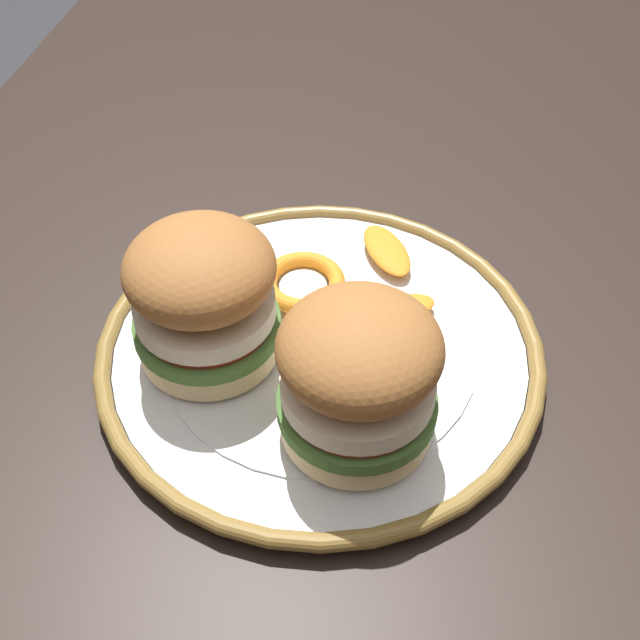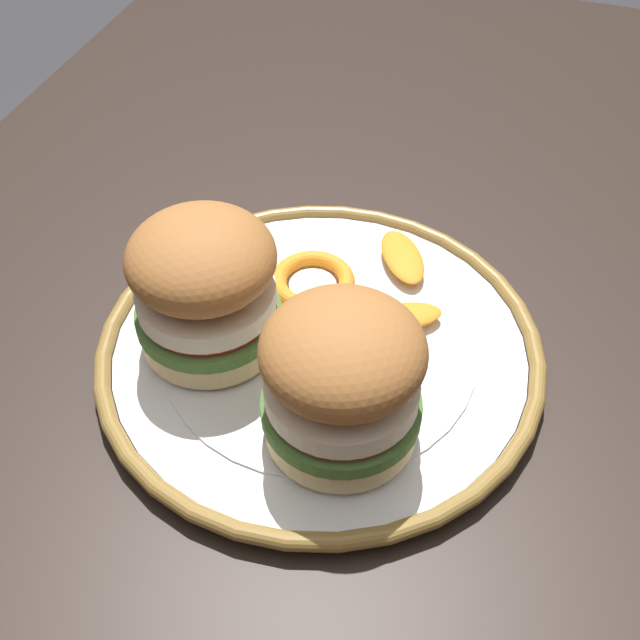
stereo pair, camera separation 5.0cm
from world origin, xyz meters
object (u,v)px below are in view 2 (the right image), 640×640
dining_table (311,527)px  sandwich_half_left (342,378)px  dinner_plate (320,350)px  sandwich_half_right (205,285)px

dining_table → sandwich_half_left: bearing=-61.1°
dining_table → dinner_plate: dinner_plate is taller
sandwich_half_right → dinner_plate: bearing=-75.0°
dinner_plate → sandwich_half_left: sandwich_half_left is taller
dinner_plate → sandwich_half_left: (-0.07, -0.04, 0.06)m
dinner_plate → sandwich_half_left: 0.10m
sandwich_half_left → dining_table: bearing=118.9°
dining_table → dinner_plate: 0.13m
dining_table → dinner_plate: (0.08, 0.02, 0.11)m
dinner_plate → sandwich_half_left: size_ratio=2.45×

